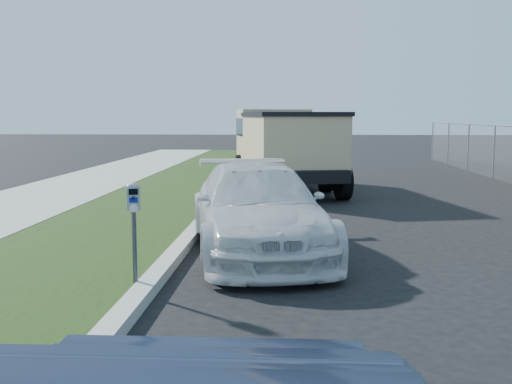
{
  "coord_description": "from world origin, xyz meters",
  "views": [
    {
      "loc": [
        -0.87,
        -7.8,
        2.13
      ],
      "look_at": [
        -1.4,
        1.0,
        1.0
      ],
      "focal_mm": 42.0,
      "sensor_mm": 36.0,
      "label": 1
    }
  ],
  "objects": [
    {
      "name": "dump_truck",
      "position": [
        -1.09,
        9.52,
        1.3
      ],
      "size": [
        3.4,
        6.24,
        2.32
      ],
      "rotation": [
        0.0,
        0.0,
        0.21
      ],
      "color": "black",
      "rests_on": "ground"
    },
    {
      "name": "white_wagon",
      "position": [
        -1.39,
        1.47,
        0.68
      ],
      "size": [
        2.76,
        4.96,
        1.36
      ],
      "primitive_type": "imported",
      "rotation": [
        0.0,
        0.0,
        0.19
      ],
      "color": "silver",
      "rests_on": "ground"
    },
    {
      "name": "streetside",
      "position": [
        -5.57,
        2.0,
        0.07
      ],
      "size": [
        6.12,
        50.0,
        0.15
      ],
      "color": "#98988F",
      "rests_on": "ground"
    },
    {
      "name": "parking_meter",
      "position": [
        -2.74,
        -0.89,
        1.0
      ],
      "size": [
        0.19,
        0.15,
        1.22
      ],
      "rotation": [
        0.0,
        0.0,
        0.29
      ],
      "color": "#3F4247",
      "rests_on": "ground"
    },
    {
      "name": "ground",
      "position": [
        0.0,
        0.0,
        0.0
      ],
      "size": [
        120.0,
        120.0,
        0.0
      ],
      "primitive_type": "plane",
      "color": "black",
      "rests_on": "ground"
    }
  ]
}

